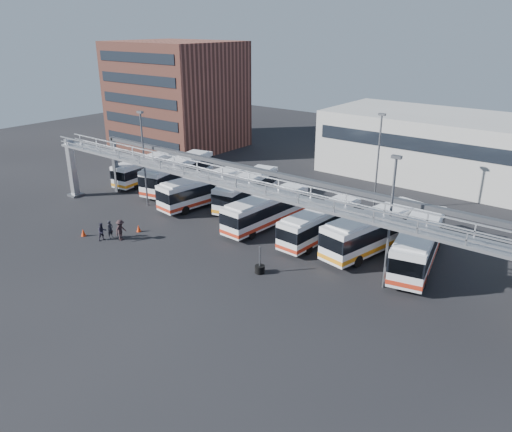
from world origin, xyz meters
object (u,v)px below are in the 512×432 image
Objects in this scene: pedestrian_a at (110,229)px; pedestrian_c at (121,230)px; tire_stack at (260,268)px; light_pole_mid at (390,217)px; bus_5 at (321,222)px; pedestrian_b at (102,232)px; bus_1 at (178,172)px; cone_right at (139,228)px; bus_6 at (375,229)px; bus_4 at (266,209)px; light_pole_left at (144,154)px; light_pole_back at (378,157)px; bus_2 at (204,189)px; cone_left at (83,232)px; bus_7 at (419,243)px; bus_0 at (148,168)px; bus_3 at (247,189)px.

pedestrian_c reaches higher than pedestrian_a.
tire_stack is at bearing -92.59° from pedestrian_c.
bus_5 is at bearing 150.89° from light_pole_mid.
light_pole_mid is at bearing -58.99° from pedestrian_b.
bus_1 reaches higher than cone_right.
bus_6 is (26.15, -1.67, -0.02)m from bus_1.
bus_1 is 15.73m from bus_4.
light_pole_left is at bearing 177.95° from light_pole_mid.
light_pole_back reaches higher than bus_6.
light_pole_left is 7.29m from bus_2.
cone_left is (-18.20, -23.27, -5.37)m from light_pole_back.
bus_7 is (28.49, 4.31, -3.79)m from light_pole_left.
pedestrian_a is at bearing -139.53° from bus_5.
cone_left reaches higher than cone_right.
light_pole_mid is at bearing -87.42° from pedestrian_c.
bus_0 is 5.04m from bus_1.
bus_5 is at bearing 172.35° from bus_7.
bus_6 is at bearing -9.19° from bus_0.
cone_left is 0.31× the size of tire_stack.
pedestrian_c is at bearing -82.43° from cone_right.
pedestrian_c is at bearing -55.13° from light_pole_left.
pedestrian_a is 0.74× the size of tire_stack.
cone_left is 17.99m from tire_stack.
light_pole_left reaches higher than bus_0.
cone_right is (11.73, -11.24, -1.37)m from bus_0.
bus_4 is 0.89× the size of bus_7.
pedestrian_c is at bearing -112.74° from bus_3.
pedestrian_b is 3.52m from cone_right.
bus_4 is 14.80m from bus_7.
light_pole_back is 23.32m from bus_1.
bus_2 is (11.35, -1.83, 0.10)m from bus_0.
light_pole_mid is 14.28× the size of cone_left.
bus_6 is 4.05m from bus_7.
bus_4 is 14.76× the size of cone_left.
light_pole_left is at bearing 20.05° from pedestrian_a.
bus_6 is 24.46m from pedestrian_b.
light_pole_mid is (28.00, -1.00, 0.00)m from light_pole_left.
bus_3 is 4.80× the size of tire_stack.
bus_0 is 18.09m from pedestrian_c.
bus_5 is at bearing -18.61° from bus_1.
light_pole_back is 0.86× the size of bus_7.
cone_left is (8.50, -15.11, -1.35)m from bus_0.
bus_2 is 11.71m from pedestrian_c.
pedestrian_b is at bearing -163.73° from bus_7.
bus_1 is at bearing 166.13° from light_pole_mid.
light_pole_back is 14.18m from bus_3.
bus_0 is at bearing 138.93° from light_pole_left.
cone_right is (5.03, -5.39, -5.39)m from light_pole_left.
light_pole_mid is 6.54m from bus_7.
bus_7 reaches higher than tire_stack.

